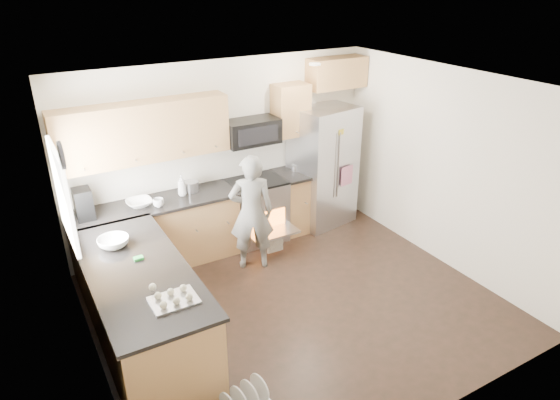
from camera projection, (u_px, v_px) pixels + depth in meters
ground at (297, 304)px, 5.98m from camera, size 4.50×4.50×0.00m
room_shell at (295, 175)px, 5.27m from camera, size 4.54×4.04×2.62m
back_cabinet_run at (192, 190)px, 6.68m from camera, size 4.45×0.64×2.50m
peninsula at (142, 306)px, 5.19m from camera, size 0.96×2.36×1.03m
stove_range at (256, 197)px, 7.19m from camera, size 0.76×0.97×1.79m
refrigerator at (323, 166)px, 7.61m from camera, size 1.01×0.84×1.84m
person at (251, 213)px, 6.45m from camera, size 0.68×0.56×1.58m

